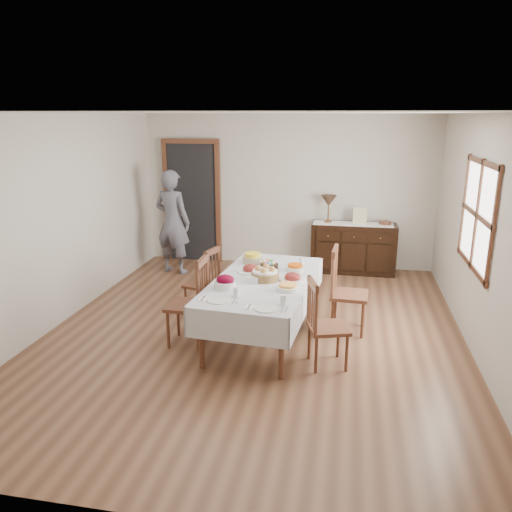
% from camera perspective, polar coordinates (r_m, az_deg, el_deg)
% --- Properties ---
extents(ground, '(6.00, 6.00, 0.00)m').
position_cam_1_polar(ground, '(6.20, -0.17, -8.72)').
color(ground, brown).
extents(room_shell, '(5.02, 6.02, 2.65)m').
position_cam_1_polar(room_shell, '(6.15, -0.78, 7.08)').
color(room_shell, white).
rests_on(room_shell, ground).
extents(dining_table, '(1.26, 2.22, 0.73)m').
position_cam_1_polar(dining_table, '(5.84, 0.83, -3.48)').
color(dining_table, silver).
rests_on(dining_table, ground).
extents(chair_left_near, '(0.44, 0.44, 1.04)m').
position_cam_1_polar(chair_left_near, '(5.78, -7.40, -5.09)').
color(chair_left_near, '#58301E').
rests_on(chair_left_near, ground).
extents(chair_left_far, '(0.47, 0.47, 0.92)m').
position_cam_1_polar(chair_left_far, '(6.61, -5.91, -2.86)').
color(chair_left_far, '#58301E').
rests_on(chair_left_far, ground).
extents(chair_right_near, '(0.50, 0.50, 0.96)m').
position_cam_1_polar(chair_right_near, '(5.30, 7.76, -7.61)').
color(chair_right_near, '#58301E').
rests_on(chair_right_near, ground).
extents(chair_right_far, '(0.46, 0.46, 1.05)m').
position_cam_1_polar(chair_right_far, '(6.16, 10.14, -3.82)').
color(chair_right_far, '#58301E').
rests_on(chair_right_far, ground).
extents(sideboard, '(1.39, 0.51, 0.84)m').
position_cam_1_polar(sideboard, '(8.53, 11.04, 0.91)').
color(sideboard, black).
rests_on(sideboard, ground).
extents(person, '(0.65, 0.50, 1.85)m').
position_cam_1_polar(person, '(8.38, -9.53, 4.24)').
color(person, '#595966').
rests_on(person, ground).
extents(bread_basket, '(0.32, 0.32, 0.17)m').
position_cam_1_polar(bread_basket, '(5.77, 1.04, -2.11)').
color(bread_basket, brown).
rests_on(bread_basket, dining_table).
extents(egg_basket, '(0.23, 0.23, 0.11)m').
position_cam_1_polar(egg_basket, '(6.21, 1.50, -1.02)').
color(egg_basket, black).
rests_on(egg_basket, dining_table).
extents(ham_platter_a, '(0.33, 0.33, 0.11)m').
position_cam_1_polar(ham_platter_a, '(6.07, -0.63, -1.55)').
color(ham_platter_a, white).
rests_on(ham_platter_a, dining_table).
extents(ham_platter_b, '(0.30, 0.30, 0.11)m').
position_cam_1_polar(ham_platter_b, '(5.78, 4.19, -2.51)').
color(ham_platter_b, white).
rests_on(ham_platter_b, dining_table).
extents(beet_bowl, '(0.24, 0.24, 0.15)m').
position_cam_1_polar(beet_bowl, '(5.51, -3.53, -3.04)').
color(beet_bowl, white).
rests_on(beet_bowl, dining_table).
extents(carrot_bowl, '(0.22, 0.22, 0.09)m').
position_cam_1_polar(carrot_bowl, '(6.11, 4.50, -1.37)').
color(carrot_bowl, white).
rests_on(carrot_bowl, dining_table).
extents(pineapple_bowl, '(0.26, 0.26, 0.13)m').
position_cam_1_polar(pineapple_bowl, '(6.42, -0.38, -0.29)').
color(pineapple_bowl, tan).
rests_on(pineapple_bowl, dining_table).
extents(casserole_dish, '(0.25, 0.25, 0.07)m').
position_cam_1_polar(casserole_dish, '(5.46, 3.66, -3.58)').
color(casserole_dish, white).
rests_on(casserole_dish, dining_table).
extents(butter_dish, '(0.15, 0.10, 0.07)m').
position_cam_1_polar(butter_dish, '(5.68, -0.37, -2.73)').
color(butter_dish, white).
rests_on(butter_dish, dining_table).
extents(setting_left, '(0.43, 0.31, 0.10)m').
position_cam_1_polar(setting_left, '(5.20, -3.65, -4.72)').
color(setting_left, white).
rests_on(setting_left, dining_table).
extents(setting_right, '(0.43, 0.31, 0.10)m').
position_cam_1_polar(setting_right, '(4.98, 1.78, -5.64)').
color(setting_right, white).
rests_on(setting_right, dining_table).
extents(glass_far_a, '(0.07, 0.07, 0.10)m').
position_cam_1_polar(glass_far_a, '(6.45, 0.36, -0.33)').
color(glass_far_a, white).
rests_on(glass_far_a, dining_table).
extents(glass_far_b, '(0.07, 0.07, 0.09)m').
position_cam_1_polar(glass_far_b, '(6.38, 5.20, -0.58)').
color(glass_far_b, white).
rests_on(glass_far_b, dining_table).
extents(runner, '(1.30, 0.35, 0.01)m').
position_cam_1_polar(runner, '(8.41, 11.01, 3.63)').
color(runner, white).
rests_on(runner, sideboard).
extents(table_lamp, '(0.26, 0.26, 0.46)m').
position_cam_1_polar(table_lamp, '(8.39, 8.31, 6.18)').
color(table_lamp, brown).
rests_on(table_lamp, sideboard).
extents(picture_frame, '(0.22, 0.08, 0.28)m').
position_cam_1_polar(picture_frame, '(8.37, 11.77, 4.49)').
color(picture_frame, beige).
rests_on(picture_frame, sideboard).
extents(deco_bowl, '(0.20, 0.20, 0.06)m').
position_cam_1_polar(deco_bowl, '(8.47, 14.54, 3.68)').
color(deco_bowl, '#58301E').
rests_on(deco_bowl, sideboard).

